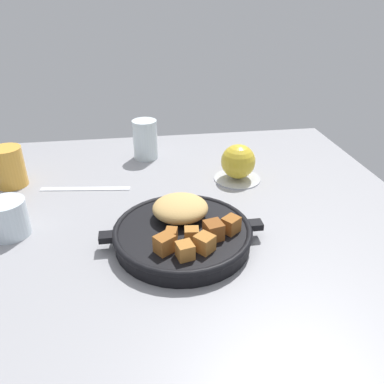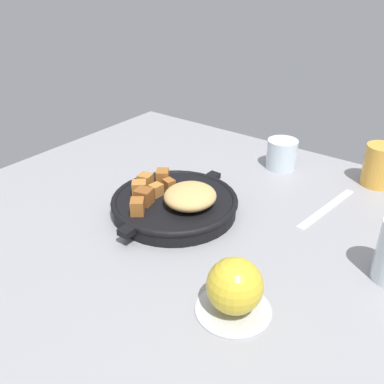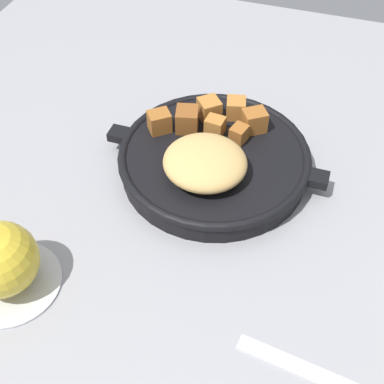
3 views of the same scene
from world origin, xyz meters
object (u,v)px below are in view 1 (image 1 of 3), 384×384
(red_apple, at_px, (238,161))
(juice_glass_amber, at_px, (9,167))
(water_glass_tall, at_px, (145,140))
(water_glass_short, at_px, (8,218))
(cast_iron_skillet, at_px, (183,231))
(butter_knife, at_px, (85,188))

(red_apple, xyz_separation_m, juice_glass_amber, (-0.52, 0.05, -0.00))
(water_glass_tall, bearing_deg, water_glass_short, -129.18)
(juice_glass_amber, bearing_deg, water_glass_tall, 20.37)
(juice_glass_amber, relative_size, water_glass_tall, 0.89)
(cast_iron_skillet, bearing_deg, juice_glass_amber, 142.24)
(cast_iron_skillet, xyz_separation_m, juice_glass_amber, (-0.36, 0.28, 0.02))
(cast_iron_skillet, xyz_separation_m, butter_knife, (-0.19, 0.23, -0.02))
(red_apple, relative_size, water_glass_short, 1.13)
(cast_iron_skillet, distance_m, juice_glass_amber, 0.46)
(cast_iron_skillet, height_order, juice_glass_amber, juice_glass_amber)
(cast_iron_skillet, relative_size, red_apple, 3.62)
(water_glass_short, bearing_deg, water_glass_tall, 50.82)
(juice_glass_amber, bearing_deg, butter_knife, -15.27)
(red_apple, height_order, water_glass_short, red_apple)
(cast_iron_skillet, height_order, water_glass_tall, water_glass_tall)
(cast_iron_skillet, relative_size, butter_knife, 1.44)
(red_apple, xyz_separation_m, water_glass_tall, (-0.21, 0.16, 0.01))
(red_apple, distance_m, water_glass_short, 0.50)
(cast_iron_skillet, xyz_separation_m, water_glass_tall, (-0.05, 0.40, 0.03))
(juice_glass_amber, relative_size, water_glass_short, 1.29)
(red_apple, distance_m, butter_knife, 0.36)
(juice_glass_amber, bearing_deg, cast_iron_skillet, -37.76)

